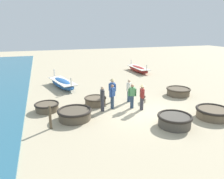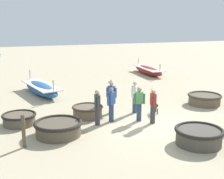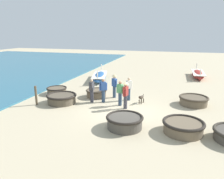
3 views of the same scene
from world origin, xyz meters
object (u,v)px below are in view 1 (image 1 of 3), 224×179
at_px(coracle_nearest, 178,91).
at_px(coracle_far_right, 213,113).
at_px(fisherman_with_hat, 112,89).
at_px(long_boat_ochre_hull, 62,83).
at_px(coracle_center, 95,101).
at_px(dog, 144,97).
at_px(fisherman_hauling, 142,95).
at_px(coracle_weathered, 175,120).
at_px(fisherman_by_coracle, 132,95).
at_px(fisherman_standing_left, 129,90).
at_px(fisherman_crouching, 102,98).
at_px(long_boat_blue_hull, 138,69).
at_px(coracle_front_left, 75,114).
at_px(fisherman_standing_right, 112,96).
at_px(coracle_tilted, 47,107).
at_px(mooring_post_inland, 50,117).

distance_m(coracle_nearest, coracle_far_right, 4.37).
bearing_deg(coracle_far_right, fisherman_with_hat, 135.97).
distance_m(long_boat_ochre_hull, fisherman_with_hat, 5.74).
xyz_separation_m(coracle_center, long_boat_ochre_hull, (-1.62, 5.17, 0.07)).
bearing_deg(dog, fisherman_hauling, -120.78).
relative_size(coracle_weathered, fisherman_by_coracle, 1.15).
relative_size(coracle_nearest, fisherman_standing_left, 1.15).
bearing_deg(fisherman_with_hat, fisherman_crouching, -127.59).
distance_m(coracle_weathered, dog, 3.93).
bearing_deg(coracle_far_right, dog, 124.66).
height_order(coracle_weathered, fisherman_crouching, fisherman_crouching).
distance_m(coracle_far_right, long_boat_blue_hull, 13.60).
bearing_deg(coracle_far_right, coracle_front_left, 163.29).
height_order(coracle_center, fisherman_standing_right, fisherman_standing_right).
bearing_deg(dog, coracle_weathered, -92.19).
bearing_deg(long_boat_ochre_hull, fisherman_standing_left, -52.87).
height_order(coracle_tilted, fisherman_by_coracle, fisherman_by_coracle).
distance_m(long_boat_blue_hull, fisherman_standing_left, 10.69).
bearing_deg(fisherman_standing_right, fisherman_hauling, -25.21).
distance_m(fisherman_crouching, fisherman_standing_left, 2.48).
bearing_deg(fisherman_with_hat, coracle_tilted, -175.47).
bearing_deg(coracle_nearest, fisherman_hauling, -154.44).
xyz_separation_m(fisherman_hauling, mooring_post_inland, (-5.54, -0.95, -0.34)).
bearing_deg(coracle_weathered, long_boat_blue_hull, 72.69).
height_order(coracle_tilted, coracle_weathered, coracle_weathered).
bearing_deg(fisherman_with_hat, dog, -19.94).
distance_m(long_boat_blue_hull, fisherman_with_hat, 11.00).
relative_size(coracle_weathered, fisherman_with_hat, 1.08).
height_order(coracle_far_right, long_boat_ochre_hull, long_boat_ochre_hull).
xyz_separation_m(coracle_front_left, long_boat_ochre_hull, (0.05, 7.09, 0.04)).
relative_size(fisherman_standing_right, mooring_post_inland, 1.27).
bearing_deg(coracle_weathered, fisherman_by_coracle, 108.54).
height_order(fisherman_crouching, fisherman_with_hat, fisherman_with_hat).
relative_size(coracle_weathered, dog, 2.69).
relative_size(coracle_tilted, long_boat_blue_hull, 0.34).
distance_m(fisherman_with_hat, fisherman_standing_left, 1.15).
xyz_separation_m(long_boat_ochre_hull, fisherman_with_hat, (2.88, -4.94, 0.60)).
height_order(fisherman_hauling, fisherman_standing_left, fisherman_hauling).
bearing_deg(dog, fisherman_by_coracle, -146.93).
bearing_deg(coracle_tilted, long_boat_blue_hull, 41.94).
bearing_deg(coracle_front_left, coracle_nearest, 14.20).
bearing_deg(coracle_weathered, fisherman_with_hat, 111.83).
distance_m(fisherman_by_coracle, mooring_post_inland, 5.29).
relative_size(coracle_front_left, long_boat_blue_hull, 0.44).
relative_size(coracle_nearest, fisherman_with_hat, 1.08).
bearing_deg(coracle_far_right, coracle_weathered, -174.59).
bearing_deg(coracle_front_left, fisherman_with_hat, 36.40).
bearing_deg(fisherman_standing_right, coracle_front_left, -159.30).
relative_size(coracle_far_right, coracle_weathered, 1.06).
height_order(coracle_center, fisherman_with_hat, fisherman_with_hat).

